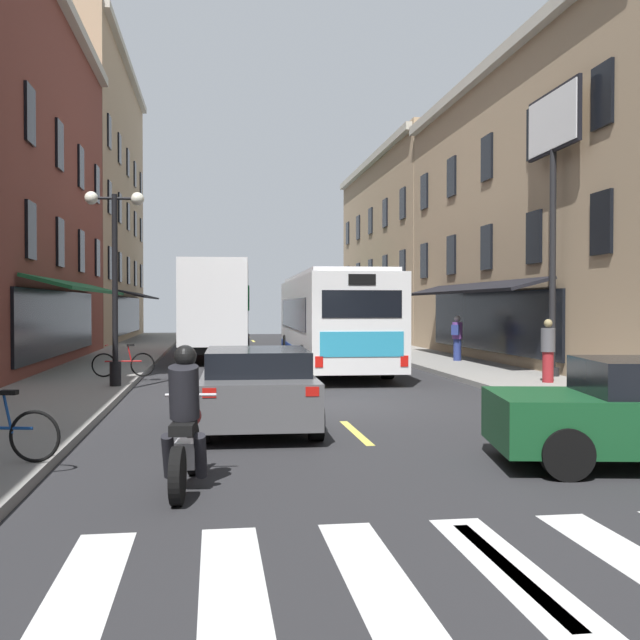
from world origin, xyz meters
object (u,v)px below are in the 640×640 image
transit_bus (331,320)px  street_lamp_twin (115,278)px  box_truck (217,310)px  pedestrian_near (457,337)px  billboard_sign (553,155)px  sedan_near (257,387)px  sedan_far (214,334)px  motorcycle_rider (185,428)px  pedestrian_mid (392,331)px  pedestrian_far (548,350)px  bicycle_near (123,364)px

transit_bus → street_lamp_twin: (-6.26, -5.66, 1.14)m
box_truck → pedestrian_near: size_ratio=5.11×
billboard_sign → box_truck: bearing=133.8°
sedan_near → sedan_far: size_ratio=0.94×
motorcycle_rider → box_truck: bearing=88.7°
transit_bus → sedan_far: size_ratio=2.59×
box_truck → sedan_far: 9.57m
motorcycle_rider → street_lamp_twin: street_lamp_twin is taller
street_lamp_twin → transit_bus: bearing=42.1°
motorcycle_rider → pedestrian_near: pedestrian_near is taller
sedan_far → pedestrian_mid: bearing=-50.9°
transit_bus → box_truck: box_truck is taller
transit_bus → pedestrian_far: (4.64, -6.35, -0.68)m
sedan_near → street_lamp_twin: street_lamp_twin is taller
pedestrian_far → street_lamp_twin: 11.07m
box_truck → street_lamp_twin: 10.89m
pedestrian_mid → bicycle_near: bearing=30.0°
street_lamp_twin → pedestrian_far: bearing=-3.6°
box_truck → pedestrian_mid: box_truck is taller
sedan_far → sedan_near: bearing=-88.4°
pedestrian_mid → billboard_sign: bearing=89.9°
motorcycle_rider → pedestrian_mid: bearing=70.4°
transit_bus → pedestrian_mid: 6.47m
sedan_near → pedestrian_mid: pedestrian_mid is taller
motorcycle_rider → pedestrian_mid: 22.59m
box_truck → pedestrian_mid: (7.12, 0.57, -0.88)m
transit_bus → street_lamp_twin: bearing=-137.9°
pedestrian_far → street_lamp_twin: bearing=-4.4°
bicycle_near → pedestrian_far: bearing=-15.7°
box_truck → bicycle_near: size_ratio=4.80×
motorcycle_rider → pedestrian_near: bearing=62.3°
bicycle_near → sedan_near: bearing=-68.8°
box_truck → pedestrian_near: box_truck is taller
motorcycle_rider → pedestrian_far: bearing=46.9°
sedan_near → bicycle_near: (-3.22, 8.29, -0.20)m
box_truck → pedestrian_near: bearing=-23.0°
sedan_far → bicycle_near: size_ratio=2.68×
sedan_near → pedestrian_mid: size_ratio=2.41×
billboard_sign → motorcycle_rider: 15.75m
transit_bus → street_lamp_twin: street_lamp_twin is taller
transit_bus → box_truck: 6.16m
transit_bus → sedan_near: bearing=-105.2°
box_truck → street_lamp_twin: size_ratio=1.73×
billboard_sign → transit_bus: billboard_sign is taller
bicycle_near → street_lamp_twin: 3.32m
pedestrian_near → street_lamp_twin: street_lamp_twin is taller
transit_bus → sedan_far: bearing=105.0°
pedestrian_near → pedestrian_far: 7.65m
transit_bus → pedestrian_far: bearing=-53.8°
box_truck → pedestrian_far: bearing=-53.4°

